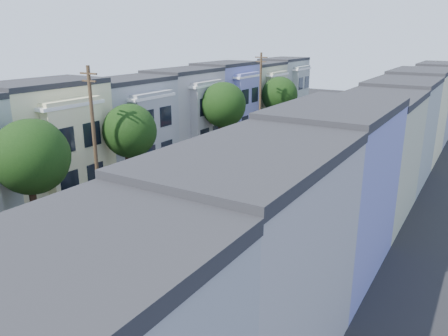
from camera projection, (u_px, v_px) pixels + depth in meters
name	position (u px, v px, depth m)	size (l,w,h in m)	color
ground	(147.00, 234.00, 27.77)	(160.00, 160.00, 0.00)	black
road_slab	(256.00, 173.00, 39.99)	(12.00, 70.00, 0.02)	black
curb_left	(201.00, 162.00, 43.00)	(0.30, 70.00, 0.15)	gray
curb_right	(319.00, 183.00, 36.95)	(0.30, 70.00, 0.15)	gray
sidewalk_left	(191.00, 160.00, 43.65)	(2.60, 70.00, 0.15)	gray
sidewalk_right	(334.00, 186.00, 36.30)	(2.60, 70.00, 0.15)	gray
centerline	(256.00, 173.00, 40.00)	(0.12, 70.00, 0.01)	gold
townhouse_row_left	(161.00, 156.00, 45.57)	(5.00, 70.00, 8.50)	#B5B995
townhouse_row_right	(381.00, 195.00, 34.42)	(5.00, 70.00, 8.50)	#B5B995
tree_b	(30.00, 157.00, 26.91)	(4.70, 4.70, 7.28)	black
tree_c	(129.00, 131.00, 33.98)	(4.20, 4.20, 7.07)	black
tree_d	(223.00, 105.00, 45.24)	(4.70, 4.70, 7.53)	black
tree_e	(279.00, 95.00, 56.73)	(4.70, 4.70, 6.97)	black
tree_far_r	(373.00, 118.00, 46.72)	(2.83, 2.83, 5.06)	black
utility_pole_near	(94.00, 137.00, 31.04)	(1.60, 0.26, 10.00)	#42301E
utility_pole_far	(260.00, 95.00, 52.23)	(1.60, 0.26, 10.00)	#42301E
fedex_truck	(154.00, 224.00, 25.19)	(2.41, 6.26, 3.00)	silver
lead_sedan	(219.00, 205.00, 30.73)	(1.76, 4.18, 1.25)	black
parked_left_b	(2.00, 247.00, 24.64)	(2.12, 4.61, 1.28)	black
parked_left_c	(89.00, 208.00, 29.78)	(1.63, 4.63, 1.54)	#B1B1B4
parked_left_d	(198.00, 163.00, 40.40)	(2.09, 4.98, 1.49)	#460805
parked_right_a	(81.00, 332.00, 17.41)	(1.61, 4.57, 1.52)	#5B5B5B
parked_right_b	(204.00, 247.00, 24.52)	(1.93, 4.58, 1.37)	silver
parked_right_c	(323.00, 163.00, 40.63)	(1.53, 4.33, 1.44)	black
parked_right_d	(348.00, 145.00, 47.24)	(2.25, 4.88, 1.36)	black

